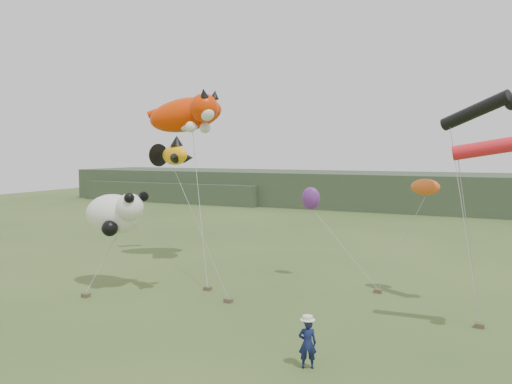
% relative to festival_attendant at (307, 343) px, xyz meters
% --- Properties ---
extents(ground, '(120.00, 120.00, 0.00)m').
position_rel_festival_attendant_xyz_m(ground, '(-2.22, -0.11, -0.75)').
color(ground, '#385123').
rests_on(ground, ground).
extents(headland, '(90.00, 13.00, 4.00)m').
position_rel_festival_attendant_xyz_m(headland, '(-5.33, 44.58, 1.17)').
color(headland, '#2D3D28').
rests_on(headland, ground).
extents(festival_attendant, '(0.65, 0.56, 1.50)m').
position_rel_festival_attendant_xyz_m(festival_attendant, '(0.00, 0.00, 0.00)').
color(festival_attendant, '#121A46').
rests_on(festival_attendant, ground).
extents(sandbag_anchors, '(16.27, 6.44, 0.17)m').
position_rel_festival_attendant_xyz_m(sandbag_anchors, '(-3.72, 5.65, -0.67)').
color(sandbag_anchors, brown).
rests_on(sandbag_anchors, ground).
extents(cat_kite, '(5.64, 3.75, 2.66)m').
position_rel_festival_attendant_xyz_m(cat_kite, '(-10.91, 10.75, 7.86)').
color(cat_kite, '#E03100').
rests_on(cat_kite, ground).
extents(fish_kite, '(2.78, 1.84, 1.36)m').
position_rel_festival_attendant_xyz_m(fish_kite, '(-8.12, 4.53, 5.58)').
color(fish_kite, '#FFA60D').
rests_on(fish_kite, ground).
extents(tube_kites, '(3.64, 4.65, 2.66)m').
position_rel_festival_attendant_xyz_m(tube_kites, '(4.73, 6.63, 6.69)').
color(tube_kites, black).
rests_on(tube_kites, ground).
extents(panda_kite, '(3.34, 2.16, 2.08)m').
position_rel_festival_attendant_xyz_m(panda_kite, '(-11.14, 4.59, 2.80)').
color(panda_kite, white).
rests_on(panda_kite, ground).
extents(misc_kites, '(6.65, 1.48, 1.72)m').
position_rel_festival_attendant_xyz_m(misc_kites, '(-0.62, 9.68, 3.74)').
color(misc_kites, '#DD551A').
rests_on(misc_kites, ground).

